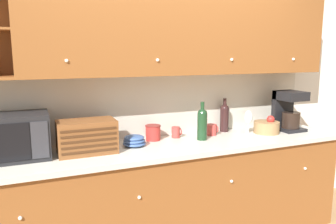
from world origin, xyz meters
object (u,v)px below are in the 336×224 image
(bowl_stack_on_counter, at_px, (134,141))
(mug_blue_second, at_px, (212,130))
(second_wine_bottle, at_px, (224,116))
(microwave, at_px, (12,137))
(bread_box, at_px, (87,137))
(coffee_maker, at_px, (288,110))
(storage_canister, at_px, (153,133))
(wine_glass, at_px, (248,118))
(mug, at_px, (176,132))
(wine_bottle, at_px, (202,123))
(fruit_basket, at_px, (267,127))

(bowl_stack_on_counter, height_order, mug_blue_second, mug_blue_second)
(second_wine_bottle, bearing_deg, microwave, -175.63)
(bread_box, relative_size, coffee_maker, 1.12)
(storage_canister, relative_size, wine_glass, 0.61)
(bread_box, distance_m, coffee_maker, 2.01)
(storage_canister, distance_m, mug, 0.23)
(microwave, bearing_deg, mug, 4.25)
(storage_canister, bearing_deg, mug_blue_second, -3.84)
(mug, bearing_deg, mug_blue_second, -6.67)
(bowl_stack_on_counter, distance_m, storage_canister, 0.25)
(mug_blue_second, bearing_deg, second_wine_bottle, 24.15)
(wine_bottle, distance_m, fruit_basket, 0.71)
(bread_box, xyz_separation_m, fruit_basket, (1.72, -0.01, -0.07))
(mug_blue_second, distance_m, fruit_basket, 0.55)
(wine_glass, xyz_separation_m, fruit_basket, (0.19, -0.04, -0.09))
(storage_canister, xyz_separation_m, wine_bottle, (0.41, -0.16, 0.09))
(bowl_stack_on_counter, height_order, storage_canister, storage_canister)
(mug, relative_size, second_wine_bottle, 0.30)
(mug, height_order, fruit_basket, fruit_basket)
(wine_bottle, bearing_deg, storage_canister, 159.14)
(microwave, height_order, bread_box, microwave)
(wine_bottle, height_order, wine_glass, wine_bottle)
(wine_glass, bearing_deg, second_wine_bottle, 130.23)
(microwave, height_order, fruit_basket, microwave)
(second_wine_bottle, distance_m, fruit_basket, 0.42)
(microwave, height_order, bowl_stack_on_counter, microwave)
(mug_blue_second, bearing_deg, storage_canister, 176.16)
(bread_box, distance_m, mug_blue_second, 1.19)
(mug_blue_second, xyz_separation_m, fruit_basket, (0.54, -0.14, 0.01))
(bread_box, height_order, mug, bread_box)
(storage_canister, bearing_deg, wine_bottle, -20.86)
(second_wine_bottle, height_order, fruit_basket, second_wine_bottle)
(fruit_basket, bearing_deg, wine_bottle, 178.57)
(bread_box, height_order, coffee_maker, coffee_maker)
(wine_bottle, relative_size, second_wine_bottle, 1.03)
(storage_canister, distance_m, mug_blue_second, 0.58)
(bowl_stack_on_counter, bearing_deg, storage_canister, 30.01)
(bread_box, bearing_deg, second_wine_bottle, 8.59)
(microwave, bearing_deg, bread_box, -6.76)
(bread_box, bearing_deg, mug, 11.11)
(bread_box, xyz_separation_m, mug_blue_second, (1.18, 0.12, -0.08))
(bread_box, xyz_separation_m, mug, (0.83, 0.16, -0.08))
(bread_box, bearing_deg, wine_bottle, 0.26)
(bowl_stack_on_counter, distance_m, wine_bottle, 0.63)
(mug_blue_second, bearing_deg, wine_glass, -15.50)
(coffee_maker, bearing_deg, mug, 173.11)
(microwave, bearing_deg, fruit_basket, -1.92)
(wine_bottle, xyz_separation_m, fruit_basket, (0.71, -0.02, -0.09))
(wine_bottle, bearing_deg, mug, 139.11)
(mug_blue_second, bearing_deg, bread_box, -174.12)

